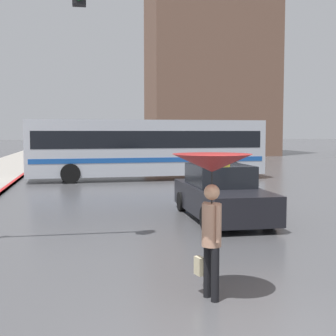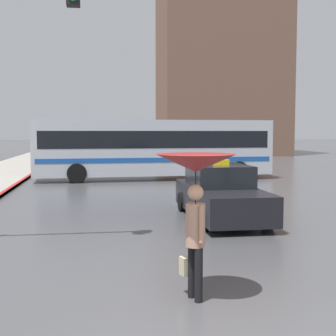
# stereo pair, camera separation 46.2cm
# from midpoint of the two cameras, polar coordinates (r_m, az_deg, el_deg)

# --- Properties ---
(taxi) EXTENTS (1.91, 4.74, 1.70)m
(taxi) POSITION_cam_midpoint_polar(r_m,az_deg,el_deg) (13.53, 7.38, -3.19)
(taxi) COLOR black
(taxi) RESTS_ON ground_plane
(city_bus) EXTENTS (12.36, 3.09, 3.09)m
(city_bus) POSITION_cam_midpoint_polar(r_m,az_deg,el_deg) (24.56, -1.23, 2.64)
(city_bus) COLOR #B2B7C1
(city_bus) RESTS_ON ground_plane
(pedestrian_with_umbrella) EXTENTS (1.17, 1.17, 2.16)m
(pedestrian_with_umbrella) POSITION_cam_midpoint_polar(r_m,az_deg,el_deg) (6.83, 5.31, -1.31)
(pedestrian_with_umbrella) COLOR black
(pedestrian_with_umbrella) RESTS_ON ground_plane
(building_tower_near) EXTENTS (13.13, 9.02, 26.23)m
(building_tower_near) POSITION_cam_midpoint_polar(r_m,az_deg,el_deg) (52.58, 6.79, 16.06)
(building_tower_near) COLOR brown
(building_tower_near) RESTS_ON ground_plane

